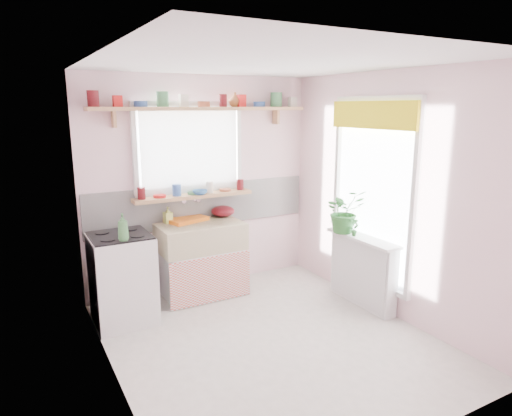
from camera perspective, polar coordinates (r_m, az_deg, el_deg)
room at (r=5.06m, az=3.32°, el=3.76°), size 3.20×3.20×3.20m
sink_unit at (r=5.30m, az=-6.83°, el=-6.36°), size 0.95×0.65×1.11m
cooker at (r=4.81m, az=-16.34°, el=-8.43°), size 0.58×0.58×0.93m
radiator_ledge at (r=5.17m, az=13.19°, el=-7.51°), size 0.22×0.95×0.78m
windowsill at (r=5.29m, az=-7.80°, el=1.51°), size 1.40×0.22×0.04m
pine_shelf at (r=5.24m, az=-6.52°, el=12.24°), size 2.52×0.24×0.04m
shelf_crockery at (r=5.24m, az=-6.54°, el=13.06°), size 2.47×0.11×0.12m
sill_crockery at (r=5.27m, az=-8.00°, el=2.30°), size 1.35×0.11×0.12m
dish_tray at (r=5.33m, az=-8.78°, el=-1.38°), size 0.52×0.44×0.04m
colander at (r=5.49m, az=-4.16°, el=-0.39°), size 0.36×0.36×0.13m
jade_plant at (r=5.11m, az=11.00°, el=-0.37°), size 0.49×0.44×0.49m
fruit_bowl at (r=5.36m, az=10.81°, el=-2.10°), size 0.33×0.33×0.07m
herb_pot at (r=5.02m, az=12.16°, el=-2.31°), size 0.12×0.09×0.21m
soap_bottle_sink at (r=5.25m, az=-10.97°, el=-0.87°), size 0.10×0.10×0.19m
sill_cup at (r=5.15m, az=-14.33°, el=1.74°), size 0.13×0.13×0.10m
sill_bowl at (r=5.24m, az=-7.03°, el=1.96°), size 0.20×0.20×0.05m
shelf_vase at (r=5.47m, az=-2.62°, el=13.38°), size 0.18×0.18×0.16m
cooker_bottle at (r=4.43m, az=-16.30°, el=-2.30°), size 0.11×0.11×0.26m
fruit at (r=5.35m, az=10.84°, el=-1.47°), size 0.20×0.14×0.10m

